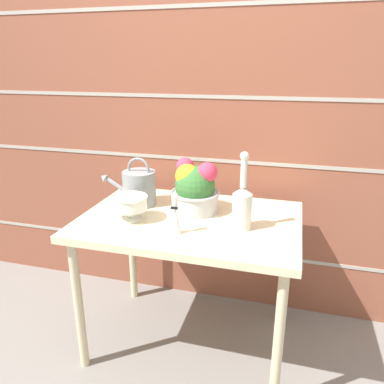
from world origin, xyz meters
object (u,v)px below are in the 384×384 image
object	(u,v)px
glass_decanter	(242,204)
figurine_vase	(175,217)
watering_can	(139,187)
flower_planter	(195,189)
crystal_pedestal_bowl	(131,204)

from	to	relation	value
glass_decanter	figurine_vase	size ratio (longest dim) A/B	1.89
watering_can	flower_planter	bearing A→B (deg)	-2.56
figurine_vase	watering_can	bearing A→B (deg)	135.38
crystal_pedestal_bowl	figurine_vase	size ratio (longest dim) A/B	0.89
crystal_pedestal_bowl	glass_decanter	size ratio (longest dim) A/B	0.47
watering_can	figurine_vase	distance (m)	0.42
glass_decanter	figurine_vase	world-z (taller)	glass_decanter
crystal_pedestal_bowl	figurine_vase	world-z (taller)	figurine_vase
figurine_vase	glass_decanter	bearing A→B (deg)	25.95
watering_can	flower_planter	xyz separation A→B (m)	(0.31, -0.01, 0.02)
crystal_pedestal_bowl	glass_decanter	xyz separation A→B (m)	(0.53, 0.05, 0.04)
watering_can	figurine_vase	bearing A→B (deg)	-44.62
flower_planter	glass_decanter	distance (m)	0.30
glass_decanter	figurine_vase	distance (m)	0.31
glass_decanter	watering_can	bearing A→B (deg)	164.08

